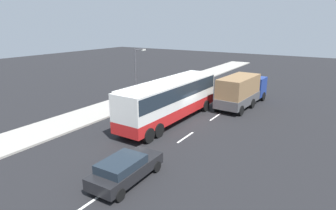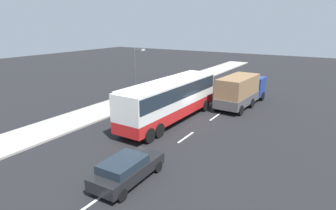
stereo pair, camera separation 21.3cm
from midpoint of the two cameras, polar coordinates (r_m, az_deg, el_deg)
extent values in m
plane|color=black|center=(25.02, 3.91, -2.92)|extent=(120.00, 120.00, 0.00)
cube|color=#A8A399|center=(29.53, -10.11, 0.00)|extent=(80.00, 4.00, 0.15)
cube|color=white|center=(14.29, -16.64, -19.41)|extent=(2.40, 0.16, 0.01)
cube|color=white|center=(17.52, -3.70, -11.64)|extent=(2.40, 0.16, 0.01)
cube|color=white|center=(21.16, 3.86, -6.56)|extent=(2.40, 0.16, 0.01)
cube|color=white|center=(26.00, 9.83, -2.38)|extent=(2.40, 0.16, 0.01)
cube|color=red|center=(24.21, 0.74, -1.06)|extent=(11.90, 2.85, 0.90)
cube|color=white|center=(23.82, 0.75, 2.33)|extent=(11.90, 2.85, 2.05)
cube|color=#1E2833|center=(23.75, 0.76, 3.06)|extent=(11.66, 2.88, 1.13)
cube|color=#1E2833|center=(28.79, 7.12, 4.84)|extent=(0.18, 2.36, 1.64)
cube|color=white|center=(23.58, 0.76, 4.90)|extent=(11.42, 2.69, 0.12)
cylinder|color=black|center=(28.50, 3.36, 0.63)|extent=(1.11, 0.33, 1.10)
cylinder|color=black|center=(27.39, 7.82, -0.14)|extent=(1.11, 0.33, 1.10)
cylinder|color=black|center=(22.38, -6.84, -3.86)|extent=(1.11, 0.33, 1.10)
cylinder|color=black|center=(20.95, -1.66, -5.16)|extent=(1.11, 0.33, 1.10)
cylinder|color=black|center=(21.54, -8.91, -4.75)|extent=(1.11, 0.33, 1.10)
cylinder|color=black|center=(20.05, -3.64, -6.19)|extent=(1.11, 0.33, 1.10)
cube|color=navy|center=(32.64, 17.02, 3.68)|extent=(2.20, 2.59, 2.07)
cube|color=#4C4C4F|center=(28.89, 14.17, 1.15)|extent=(6.14, 2.83, 0.90)
cube|color=olive|center=(28.58, 14.36, 3.79)|extent=(5.90, 2.72, 1.82)
cylinder|color=black|center=(33.36, 15.03, 2.27)|extent=(0.98, 0.34, 0.96)
cylinder|color=black|center=(32.64, 18.90, 1.65)|extent=(0.98, 0.34, 0.96)
cylinder|color=black|center=(30.26, 12.69, 1.04)|extent=(0.98, 0.34, 0.96)
cylinder|color=black|center=(29.47, 16.91, 0.32)|extent=(0.98, 0.34, 0.96)
cylinder|color=black|center=(27.59, 10.20, -0.28)|extent=(0.98, 0.34, 0.96)
cylinder|color=black|center=(26.72, 14.77, -1.11)|extent=(0.98, 0.34, 0.96)
cube|color=black|center=(15.57, -7.98, -12.91)|extent=(4.55, 1.89, 0.64)
cube|color=#1E2833|center=(15.04, -9.04, -11.70)|extent=(2.51, 1.70, 0.46)
cylinder|color=black|center=(17.29, -6.83, -10.93)|extent=(0.64, 0.21, 0.64)
cylinder|color=black|center=(16.41, -1.96, -12.40)|extent=(0.64, 0.21, 0.64)
cylinder|color=black|center=(15.23, -14.46, -15.40)|extent=(0.64, 0.21, 0.64)
cylinder|color=black|center=(14.21, -9.32, -17.57)|extent=(0.64, 0.21, 0.64)
cylinder|color=#38334C|center=(28.16, -8.28, 0.29)|extent=(0.14, 0.14, 0.79)
cylinder|color=#38334C|center=(28.22, -8.59, 0.30)|extent=(0.14, 0.14, 0.79)
cylinder|color=beige|center=(28.01, -8.49, 1.66)|extent=(0.32, 0.32, 0.59)
sphere|color=brown|center=(27.91, -8.53, 2.46)|extent=(0.21, 0.21, 0.21)
cylinder|color=#47474C|center=(29.12, -6.37, 5.80)|extent=(0.16, 0.16, 5.66)
cylinder|color=#47474C|center=(29.31, -5.66, 11.17)|extent=(1.41, 0.10, 0.10)
cube|color=silver|center=(29.88, -4.82, 11.09)|extent=(0.50, 0.24, 0.16)
camera|label=1|loc=(0.11, 90.25, -0.07)|focal=30.03mm
camera|label=2|loc=(0.11, -89.75, 0.07)|focal=30.03mm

